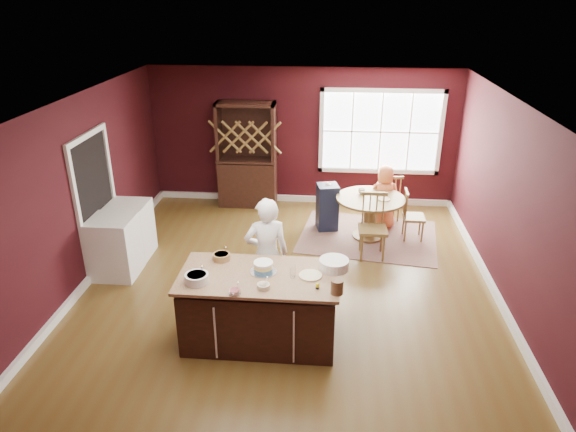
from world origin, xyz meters
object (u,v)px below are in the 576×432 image
Objects in this scene: high_chair at (327,206)px; washer at (115,247)px; seated_woman at (384,197)px; toddler at (327,186)px; chair_east at (414,215)px; chair_north at (390,196)px; layer_cake at (263,267)px; dining_table at (370,209)px; dryer at (130,229)px; baker at (267,255)px; chair_south at (373,227)px; kitchen_island at (260,309)px; hutch at (247,155)px.

washer is (-3.17, -1.92, 0.02)m from high_chair.
toddler is at bearing -3.48° from seated_woman.
chair_north reaches higher than chair_east.
layer_cake reaches higher than washer.
seated_woman reaches higher than high_chair.
toddler is (-1.03, -0.11, 0.22)m from seated_woman.
toddler is 0.28× the size of washer.
washer is at bearing -157.26° from dining_table.
dryer is at bearing 141.38° from layer_cake.
toddler is 3.75m from washer.
toddler is 0.29× the size of dryer.
baker is at bearing 48.97° from chair_north.
chair_south is at bearing 13.02° from washer.
layer_cake is at bearing -102.23° from toddler.
washer reaches higher than dining_table.
toddler is (0.71, 3.30, -0.18)m from layer_cake.
dryer is at bearing -42.28° from baker.
dining_table is 0.54m from seated_woman.
seated_woman is 1.04m from high_chair.
seated_woman is (1.79, 3.48, 0.15)m from kitchen_island.
hutch reaches higher than chair_south.
high_chair is 0.43× the size of hutch.
chair_east is 0.77× the size of seated_woman.
chair_east is at bearing 103.65° from chair_north.
hutch is 3.38m from washer.
kitchen_island is 0.55m from layer_cake.
chair_south is 1.60m from chair_north.
hutch reaches higher than washer.
high_chair is (0.77, 2.59, -0.36)m from baker.
seated_woman reaches higher than layer_cake.
layer_cake is at bearing 143.46° from chair_east.
dryer is (-4.33, -1.81, -0.01)m from chair_north.
chair_north is at bearing 63.37° from layer_cake.
high_chair is at bearing 159.09° from dining_table.
dining_table is at bearing 14.32° from dryer.
dining_table is at bearing -136.66° from baker.
dining_table is (1.51, 3.02, 0.10)m from kitchen_island.
dining_table is 0.91m from chair_north.
seated_woman is at bearing 62.92° from layer_cake.
chair_east is at bearing 12.03° from dryer.
washer is at bearing 17.16° from seated_woman.
kitchen_island is at bearing -102.70° from toddler.
chair_south is 1.26m from high_chair.
dining_table is 1.10× the size of chair_south.
baker reaches higher than layer_cake.
baker is 4.94× the size of layer_cake.
chair_east is 4.78m from dryer.
chair_north is at bearing 29.49° from washer.
kitchen_island is 1.61× the size of dining_table.
hutch reaches higher than chair_north.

